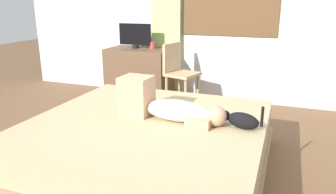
{
  "coord_description": "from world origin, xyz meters",
  "views": [
    {
      "loc": [
        0.92,
        -2.26,
        1.41
      ],
      "look_at": [
        -0.03,
        0.28,
        0.58
      ],
      "focal_mm": 34.32,
      "sensor_mm": 36.0,
      "label": 1
    }
  ],
  "objects_px": {
    "bed": "(149,143)",
    "cat": "(241,120)",
    "cup": "(152,45)",
    "person_lying": "(166,106)",
    "desk": "(140,74)",
    "tv_monitor": "(135,35)",
    "chair_by_desk": "(178,70)"
  },
  "relations": [
    {
      "from": "desk",
      "to": "chair_by_desk",
      "type": "distance_m",
      "value": 0.69
    },
    {
      "from": "bed",
      "to": "chair_by_desk",
      "type": "xyz_separation_m",
      "value": [
        -0.3,
        1.66,
        0.29
      ]
    },
    {
      "from": "bed",
      "to": "chair_by_desk",
      "type": "height_order",
      "value": "chair_by_desk"
    },
    {
      "from": "bed",
      "to": "person_lying",
      "type": "xyz_separation_m",
      "value": [
        0.13,
        0.07,
        0.33
      ]
    },
    {
      "from": "tv_monitor",
      "to": "cup",
      "type": "relative_size",
      "value": 5.07
    },
    {
      "from": "bed",
      "to": "cup",
      "type": "height_order",
      "value": "cup"
    },
    {
      "from": "desk",
      "to": "tv_monitor",
      "type": "xyz_separation_m",
      "value": [
        -0.06,
        0.0,
        0.55
      ]
    },
    {
      "from": "cat",
      "to": "tv_monitor",
      "type": "xyz_separation_m",
      "value": [
        -1.77,
        1.76,
        0.42
      ]
    },
    {
      "from": "bed",
      "to": "person_lying",
      "type": "relative_size",
      "value": 2.1
    },
    {
      "from": "bed",
      "to": "person_lying",
      "type": "bearing_deg",
      "value": 27.21
    },
    {
      "from": "person_lying",
      "to": "cup",
      "type": "relative_size",
      "value": 9.92
    },
    {
      "from": "cat",
      "to": "cup",
      "type": "distance_m",
      "value": 2.37
    },
    {
      "from": "person_lying",
      "to": "cat",
      "type": "relative_size",
      "value": 2.69
    },
    {
      "from": "bed",
      "to": "cat",
      "type": "height_order",
      "value": "cat"
    },
    {
      "from": "cat",
      "to": "chair_by_desk",
      "type": "xyz_separation_m",
      "value": [
        -1.06,
        1.59,
        0.01
      ]
    },
    {
      "from": "bed",
      "to": "cup",
      "type": "relative_size",
      "value": 20.82
    },
    {
      "from": "person_lying",
      "to": "bed",
      "type": "bearing_deg",
      "value": -152.79
    },
    {
      "from": "tv_monitor",
      "to": "chair_by_desk",
      "type": "height_order",
      "value": "tv_monitor"
    },
    {
      "from": "bed",
      "to": "tv_monitor",
      "type": "bearing_deg",
      "value": 118.88
    },
    {
      "from": "cat",
      "to": "tv_monitor",
      "type": "relative_size",
      "value": 0.73
    },
    {
      "from": "person_lying",
      "to": "cat",
      "type": "distance_m",
      "value": 0.63
    },
    {
      "from": "chair_by_desk",
      "to": "tv_monitor",
      "type": "bearing_deg",
      "value": 166.09
    },
    {
      "from": "person_lying",
      "to": "desk",
      "type": "relative_size",
      "value": 1.04
    },
    {
      "from": "bed",
      "to": "desk",
      "type": "distance_m",
      "value": 2.07
    },
    {
      "from": "desk",
      "to": "chair_by_desk",
      "type": "bearing_deg",
      "value": -15.11
    },
    {
      "from": "tv_monitor",
      "to": "bed",
      "type": "bearing_deg",
      "value": -61.12
    },
    {
      "from": "cat",
      "to": "tv_monitor",
      "type": "distance_m",
      "value": 2.54
    },
    {
      "from": "bed",
      "to": "tv_monitor",
      "type": "xyz_separation_m",
      "value": [
        -1.01,
        1.84,
        0.71
      ]
    },
    {
      "from": "person_lying",
      "to": "cup",
      "type": "distance_m",
      "value": 2.02
    },
    {
      "from": "bed",
      "to": "desk",
      "type": "height_order",
      "value": "desk"
    },
    {
      "from": "bed",
      "to": "chair_by_desk",
      "type": "relative_size",
      "value": 2.29
    },
    {
      "from": "cup",
      "to": "cat",
      "type": "bearing_deg",
      "value": -49.78
    }
  ]
}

